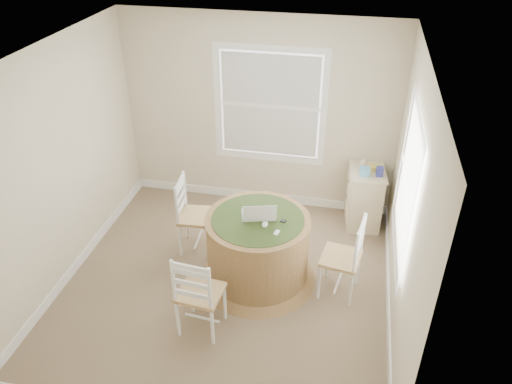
% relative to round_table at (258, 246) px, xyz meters
% --- Properties ---
extents(room, '(3.64, 3.64, 2.64)m').
position_rel_round_table_xyz_m(room, '(-0.16, -0.00, 0.85)').
color(room, '#7E6350').
rests_on(room, ground).
extents(round_table, '(1.33, 1.33, 0.83)m').
position_rel_round_table_xyz_m(round_table, '(0.00, 0.00, 0.00)').
color(round_table, '#986844').
rests_on(round_table, ground).
extents(chair_left, '(0.43, 0.45, 0.95)m').
position_rel_round_table_xyz_m(chair_left, '(-0.83, 0.39, 0.03)').
color(chair_left, white).
rests_on(chair_left, ground).
extents(chair_near, '(0.46, 0.44, 0.95)m').
position_rel_round_table_xyz_m(chair_near, '(-0.40, -0.85, 0.03)').
color(chair_near, white).
rests_on(chair_near, ground).
extents(chair_right, '(0.46, 0.48, 0.95)m').
position_rel_round_table_xyz_m(chair_right, '(0.92, -0.04, 0.03)').
color(chair_right, white).
rests_on(chair_right, ground).
extents(laptop, '(0.43, 0.40, 0.25)m').
position_rel_round_table_xyz_m(laptop, '(0.00, 0.03, 0.41)').
color(laptop, white).
rests_on(laptop, round_table).
extents(mouse, '(0.09, 0.12, 0.04)m').
position_rel_round_table_xyz_m(mouse, '(0.09, -0.09, 0.39)').
color(mouse, white).
rests_on(mouse, round_table).
extents(phone, '(0.07, 0.10, 0.02)m').
position_rel_round_table_xyz_m(phone, '(0.24, -0.21, 0.38)').
color(phone, '#B7BABF').
rests_on(phone, round_table).
extents(keys, '(0.07, 0.06, 0.02)m').
position_rel_round_table_xyz_m(keys, '(0.28, 0.00, 0.38)').
color(keys, black).
rests_on(keys, round_table).
extents(corner_chest, '(0.50, 0.64, 0.79)m').
position_rel_round_table_xyz_m(corner_chest, '(1.13, 1.36, -0.05)').
color(corner_chest, beige).
rests_on(corner_chest, ground).
extents(tissue_box, '(0.13, 0.13, 0.10)m').
position_rel_round_table_xyz_m(tissue_box, '(1.09, 1.24, 0.40)').
color(tissue_box, '#5FA8D9').
rests_on(tissue_box, corner_chest).
extents(box_yellow, '(0.16, 0.12, 0.06)m').
position_rel_round_table_xyz_m(box_yellow, '(1.20, 1.40, 0.38)').
color(box_yellow, gold).
rests_on(box_yellow, corner_chest).
extents(box_blue, '(0.09, 0.09, 0.12)m').
position_rel_round_table_xyz_m(box_blue, '(1.28, 1.25, 0.41)').
color(box_blue, navy).
rests_on(box_blue, corner_chest).
extents(cup_cream, '(0.07, 0.07, 0.09)m').
position_rel_round_table_xyz_m(cup_cream, '(1.08, 1.48, 0.39)').
color(cup_cream, beige).
rests_on(cup_cream, corner_chest).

